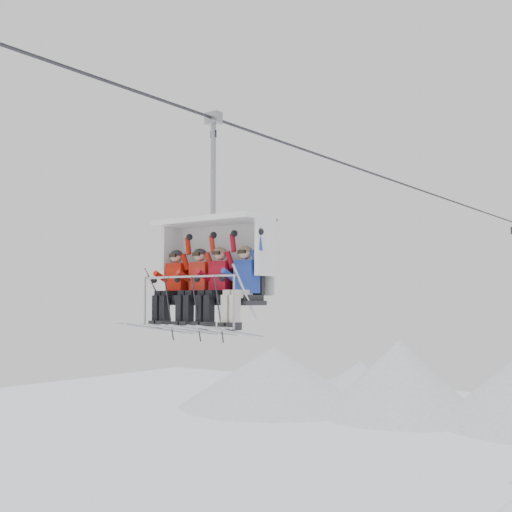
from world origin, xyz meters
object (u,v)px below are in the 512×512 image
Objects in this scene: skier_center_left at (197,284)px; skier_center_right at (217,284)px; chairlift_carrier at (217,260)px; skier_far_right at (242,284)px; skier_far_left at (173,285)px.

skier_center_left is 1.00× the size of skier_center_right.
chairlift_carrier is 2.36× the size of skier_far_right.
skier_center_right is 0.58m from skier_far_right.
chairlift_carrier reaches higher than skier_center_left.
chairlift_carrier is at bearing 159.97° from skier_far_right.
skier_center_left and skier_center_right have the same top height.
skier_center_left is 1.06m from skier_far_right.
skier_center_right is at bearing -50.02° from chairlift_carrier.
skier_center_right is (0.48, 0.00, 0.00)m from skier_center_left.
skier_far_left is 1.00× the size of skier_far_right.
skier_center_right is (0.26, -0.30, -0.46)m from chairlift_carrier.
skier_far_left is 1.00× the size of skier_center_left.
skier_far_right is (0.84, -0.30, -0.47)m from chairlift_carrier.
skier_center_left is 1.00× the size of skier_far_right.
skier_center_left is at bearing -126.91° from chairlift_carrier.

